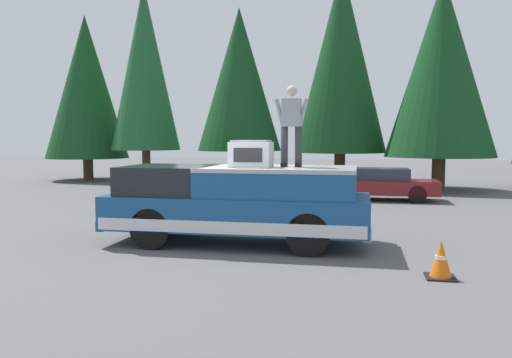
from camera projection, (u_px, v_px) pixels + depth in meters
The scene contains 12 objects.
ground_plane at pixel (221, 244), 10.80m from camera, with size 90.00×90.00×0.00m, color #565659.
pickup_truck at pixel (238, 203), 10.81m from camera, with size 2.01×5.54×1.65m.
compressor_unit at pixel (251, 154), 10.47m from camera, with size 0.65×0.84×0.56m.
person_on_truck_bed at pixel (291, 124), 10.63m from camera, with size 0.29×0.72×1.69m.
parked_car_maroon at pixel (380, 184), 18.50m from camera, with size 1.64×4.10×1.16m.
parked_car_navy at pixel (231, 180), 20.14m from camera, with size 1.64×4.10×1.16m.
traffic_cone at pixel (441, 260), 8.16m from camera, with size 0.47×0.47×0.62m.
conifer_left at pixel (441, 68), 21.72m from camera, with size 4.65×4.65×9.10m.
conifer_center_left at pixel (341, 60), 24.51m from camera, with size 4.42×4.42×10.49m.
conifer_center_right at pixel (239, 80), 24.27m from camera, with size 4.01×4.01×8.43m.
conifer_right at pixel (145, 67), 25.28m from camera, with size 3.42×3.42×9.88m.
conifer_far_right at pixel (86, 87), 27.13m from camera, with size 4.34×4.34×8.77m.
Camera 1 is at (-10.30, -2.85, 2.25)m, focal length 35.69 mm.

